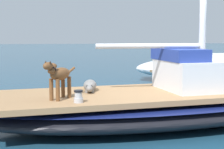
{
  "coord_description": "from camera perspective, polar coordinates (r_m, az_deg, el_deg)",
  "views": [
    {
      "loc": [
        6.65,
        -2.02,
        1.79
      ],
      "look_at": [
        0.0,
        -1.0,
        1.01
      ],
      "focal_mm": 55.6,
      "sensor_mm": 36.0,
      "label": 1
    }
  ],
  "objects": [
    {
      "name": "ground_plane",
      "position": [
        7.18,
        7.99,
        -7.9
      ],
      "size": [
        120.0,
        120.0,
        0.0
      ],
      "primitive_type": "plane",
      "color": "navy"
    },
    {
      "name": "sailboat_main",
      "position": [
        7.1,
        8.04,
        -5.28
      ],
      "size": [
        3.45,
        7.51,
        0.66
      ],
      "color": "black",
      "rests_on": "ground"
    },
    {
      "name": "cabin_house",
      "position": [
        7.53,
        15.86,
        0.38
      ],
      "size": [
        1.68,
        2.39,
        0.84
      ],
      "color": "silver",
      "rests_on": "sailboat_main"
    },
    {
      "name": "dog_grey",
      "position": [
        6.97,
        -3.65,
        -1.85
      ],
      "size": [
        0.95,
        0.33,
        0.22
      ],
      "color": "gray",
      "rests_on": "sailboat_main"
    },
    {
      "name": "dog_brown",
      "position": [
        6.07,
        -8.75,
        -0.17
      ],
      "size": [
        0.83,
        0.59,
        0.7
      ],
      "color": "brown",
      "rests_on": "sailboat_main"
    },
    {
      "name": "deck_winch",
      "position": [
        5.8,
        -5.53,
        -3.67
      ],
      "size": [
        0.16,
        0.16,
        0.21
      ],
      "color": "#B7B7BC",
      "rests_on": "sailboat_main"
    }
  ]
}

